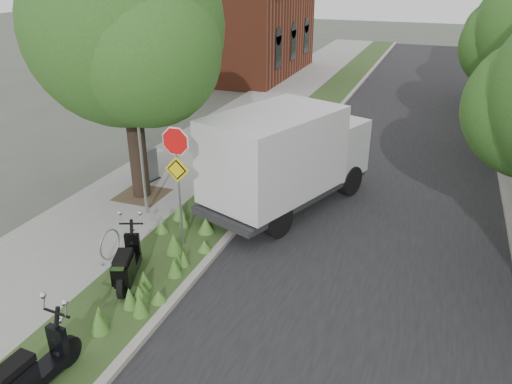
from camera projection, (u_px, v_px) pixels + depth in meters
ground at (224, 271)px, 11.76m from camera, size 120.00×120.00×0.00m
sidewalk_near at (228, 130)px, 21.61m from camera, size 3.50×60.00×0.12m
verge at (289, 137)px, 20.73m from camera, size 2.00×60.00×0.12m
kerb_near at (312, 140)px, 20.41m from camera, size 0.20×60.00×0.13m
road at (400, 151)px, 19.31m from camera, size 7.00×60.00×0.01m
kerb_far at (499, 161)px, 18.16m from camera, size 0.20×60.00×0.13m
street_tree_main at (125, 37)px, 13.51m from camera, size 6.21×5.54×7.66m
bare_post at (140, 147)px, 13.44m from camera, size 0.08×0.08×4.00m
bike_hoop at (110, 244)px, 11.91m from camera, size 0.06×0.78×0.77m
sign_assembly at (177, 163)px, 11.74m from camera, size 0.94×0.08×3.22m
brick_building at (226, 6)px, 31.79m from camera, size 9.40×10.40×8.30m
scooter_near at (126, 269)px, 10.88m from camera, size 0.82×1.74×0.87m
scooter_far at (26, 379)px, 7.94m from camera, size 0.46×1.91×0.91m
box_truck at (286, 154)px, 14.23m from camera, size 4.00×6.01×2.54m
utility_cabinet at (145, 164)px, 16.39m from camera, size 0.89×0.69×1.06m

